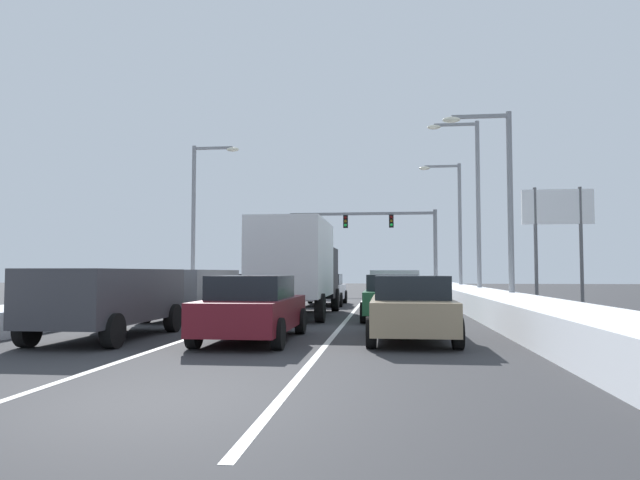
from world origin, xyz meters
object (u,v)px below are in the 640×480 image
(sedan_white_center_lane_third, at_px, (324,289))
(street_lamp_right_near, at_px, (500,191))
(sedan_green_right_lane_second, at_px, (392,297))
(street_lamp_right_far, at_px, (454,217))
(sedan_maroon_center_lane_nearest, at_px, (253,308))
(traffic_light_gantry, at_px, (383,230))
(box_truck_center_lane_second, at_px, (297,264))
(suv_gray_left_lane_second, at_px, (193,289))
(roadside_sign_right, at_px, (558,219))
(suv_charcoal_left_lane_nearest, at_px, (109,296))
(sedan_red_left_lane_third, at_px, (242,290))
(street_lamp_right_mid, at_px, (472,195))
(suv_silver_right_lane_third, at_px, (394,285))
(sedan_tan_right_lane_nearest, at_px, (411,308))
(street_lamp_left_mid, at_px, (200,208))

(sedan_white_center_lane_third, bearing_deg, street_lamp_right_near, -33.82)
(sedan_green_right_lane_second, distance_m, street_lamp_right_far, 18.81)
(sedan_maroon_center_lane_nearest, bearing_deg, traffic_light_gantry, 84.52)
(box_truck_center_lane_second, height_order, traffic_light_gantry, traffic_light_gantry)
(box_truck_center_lane_second, height_order, suv_gray_left_lane_second, box_truck_center_lane_second)
(box_truck_center_lane_second, height_order, street_lamp_right_far, street_lamp_right_far)
(roadside_sign_right, bearing_deg, sedan_white_center_lane_third, 177.50)
(suv_charcoal_left_lane_nearest, distance_m, traffic_light_gantry, 30.55)
(sedan_red_left_lane_third, bearing_deg, roadside_sign_right, 7.17)
(box_truck_center_lane_second, bearing_deg, street_lamp_right_mid, 51.50)
(sedan_green_right_lane_second, xyz_separation_m, suv_charcoal_left_lane_nearest, (-6.81, -6.38, 0.25))
(sedan_green_right_lane_second, distance_m, sedan_maroon_center_lane_nearest, 7.17)
(street_lamp_right_near, bearing_deg, sedan_red_left_lane_third, 166.09)
(street_lamp_right_far, bearing_deg, roadside_sign_right, -70.74)
(sedan_green_right_lane_second, xyz_separation_m, street_lamp_right_near, (4.23, 3.31, 3.96))
(sedan_white_center_lane_third, bearing_deg, box_truck_center_lane_second, -91.56)
(suv_gray_left_lane_second, xyz_separation_m, traffic_light_gantry, (6.34, 23.72, 3.72))
(sedan_maroon_center_lane_nearest, xyz_separation_m, sedan_white_center_lane_third, (0.08, 14.66, 0.00))
(box_truck_center_lane_second, height_order, sedan_red_left_lane_third, box_truck_center_lane_second)
(street_lamp_right_mid, xyz_separation_m, roadside_sign_right, (3.45, -2.76, -1.52))
(suv_silver_right_lane_third, distance_m, suv_charcoal_left_lane_nearest, 14.11)
(traffic_light_gantry, bearing_deg, suv_gray_left_lane_second, -104.98)
(sedan_tan_right_lane_nearest, xyz_separation_m, suv_silver_right_lane_third, (-0.25, 11.75, 0.25))
(sedan_green_right_lane_second, relative_size, sedan_maroon_center_lane_nearest, 1.00)
(street_lamp_right_mid, xyz_separation_m, street_lamp_left_mid, (-14.64, 0.54, -0.41))
(traffic_light_gantry, bearing_deg, street_lamp_right_near, -76.84)
(sedan_maroon_center_lane_nearest, distance_m, box_truck_center_lane_second, 7.47)
(sedan_maroon_center_lane_nearest, xyz_separation_m, street_lamp_right_near, (7.51, 9.68, 3.96))
(sedan_green_right_lane_second, relative_size, street_lamp_left_mid, 0.52)
(suv_gray_left_lane_second, height_order, street_lamp_right_mid, street_lamp_right_mid)
(sedan_tan_right_lane_nearest, xyz_separation_m, suv_charcoal_left_lane_nearest, (-7.20, -0.54, 0.25))
(traffic_light_gantry, bearing_deg, sedan_tan_right_lane_nearest, -88.38)
(suv_gray_left_lane_second, bearing_deg, box_truck_center_lane_second, 23.40)
(street_lamp_right_far, bearing_deg, sedan_red_left_lane_third, -132.50)
(traffic_light_gantry, distance_m, street_lamp_left_mid, 15.74)
(sedan_tan_right_lane_nearest, bearing_deg, suv_gray_left_lane_second, 143.07)
(suv_silver_right_lane_third, relative_size, street_lamp_left_mid, 0.57)
(suv_silver_right_lane_third, bearing_deg, sedan_tan_right_lane_nearest, -88.76)
(sedan_white_center_lane_third, bearing_deg, suv_silver_right_lane_third, -35.54)
(sedan_tan_right_lane_nearest, xyz_separation_m, street_lamp_right_mid, (3.81, 16.41, 4.77))
(suv_silver_right_lane_third, bearing_deg, suv_charcoal_left_lane_nearest, -119.48)
(suv_charcoal_left_lane_nearest, distance_m, street_lamp_right_near, 15.15)
(traffic_light_gantry, bearing_deg, roadside_sign_right, -62.38)
(sedan_green_right_lane_second, height_order, suv_silver_right_lane_third, suv_silver_right_lane_third)
(sedan_white_center_lane_third, xyz_separation_m, suv_charcoal_left_lane_nearest, (-3.61, -14.67, 0.25))
(street_lamp_right_near, bearing_deg, suv_gray_left_lane_second, -161.15)
(traffic_light_gantry, relative_size, street_lamp_left_mid, 1.27)
(sedan_tan_right_lane_nearest, height_order, sedan_green_right_lane_second, same)
(sedan_maroon_center_lane_nearest, height_order, street_lamp_right_mid, street_lamp_right_mid)
(sedan_maroon_center_lane_nearest, height_order, box_truck_center_lane_second, box_truck_center_lane_second)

